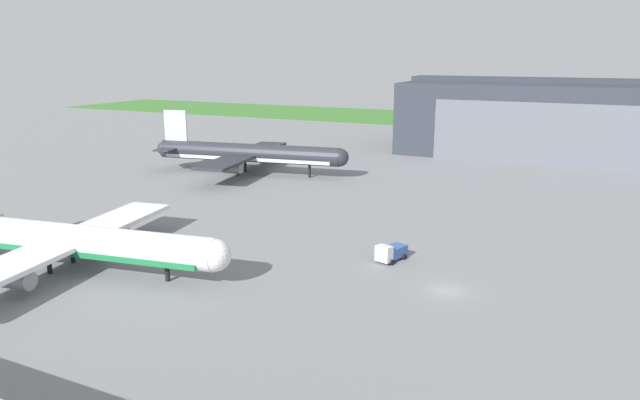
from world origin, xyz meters
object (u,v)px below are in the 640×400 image
airliner_far_right (248,154)px  baggage_tug (391,252)px  airliner_near_right (69,241)px  maintenance_hangar (591,120)px

airliner_far_right → baggage_tug: 59.16m
airliner_near_right → baggage_tug: airliner_near_right is taller
maintenance_hangar → baggage_tug: (-19.21, -93.11, -8.00)m
airliner_near_right → baggage_tug: size_ratio=8.47×
maintenance_hangar → airliner_near_right: maintenance_hangar is taller
airliner_near_right → airliner_far_right: 58.58m
airliner_far_right → baggage_tug: (45.18, -38.05, -3.28)m
baggage_tug → airliner_far_right: bearing=139.9°
airliner_far_right → baggage_tug: airliner_far_right is taller
maintenance_hangar → airliner_far_right: (-64.39, -55.06, -4.72)m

